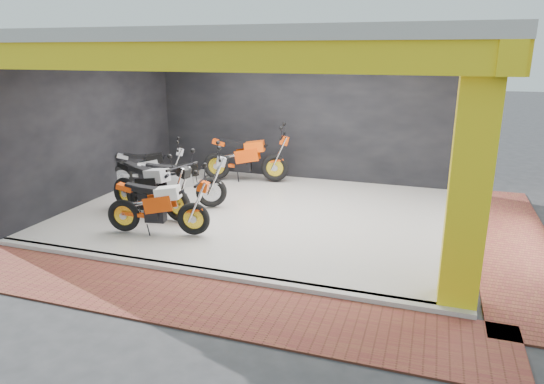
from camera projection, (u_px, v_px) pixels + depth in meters
The scene contains 16 objects.
ground at pixel (227, 251), 8.51m from camera, with size 80.00×80.00×0.00m, color #2D2D30.
showroom_floor at pixel (265, 213), 10.31m from camera, with size 8.00×6.00×0.10m, color silver.
showroom_ceiling at pixel (264, 39), 9.32m from camera, with size 8.40×6.40×0.20m, color beige.
back_wall at pixel (304, 116), 12.66m from camera, with size 8.20×0.20×3.50m, color black.
left_wall at pixel (96, 125), 11.09m from camera, with size 0.20×6.20×3.50m, color black.
corner_column at pixel (470, 183), 6.19m from camera, with size 0.50×0.50×3.50m, color yellow.
header_beam_front at pixel (192, 57), 6.67m from camera, with size 8.40×0.30×0.40m, color yellow.
header_beam_right at pixel (487, 56), 8.18m from camera, with size 0.30×6.40×0.40m, color yellow.
floor_kerb at pixel (201, 272), 7.56m from camera, with size 8.00×0.20×0.10m, color silver.
paver_front at pixel (176, 298), 6.86m from camera, with size 9.00×1.40×0.03m, color brown.
paver_right at pixel (512, 242), 8.85m from camera, with size 1.40×7.00×0.03m, color brown.
moto_hero at pixel (193, 203), 8.75m from camera, with size 2.07×0.77×1.26m, color #D93F09, non-canonical shape.
moto_row_a at pixel (176, 188), 9.45m from camera, with size 2.28×0.84×1.39m, color black, non-canonical shape.
moto_row_b at pixel (211, 178), 10.32m from camera, with size 2.22×0.82×1.36m, color #989A9F, non-canonical shape.
moto_row_c at pixel (275, 155), 12.37m from camera, with size 2.37×0.88×1.45m, color #DB4009, non-canonical shape.
moto_row_d at pixel (173, 164), 11.98m from camera, with size 1.92×0.71×1.17m, color #96979D, non-canonical shape.
Camera 1 is at (3.25, -7.21, 3.38)m, focal length 32.00 mm.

